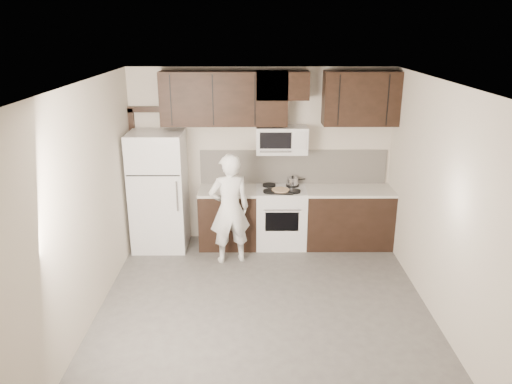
{
  "coord_description": "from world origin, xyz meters",
  "views": [
    {
      "loc": [
        -0.12,
        -5.25,
        3.28
      ],
      "look_at": [
        -0.09,
        0.9,
        1.21
      ],
      "focal_mm": 35.0,
      "sensor_mm": 36.0,
      "label": 1
    }
  ],
  "objects_px": {
    "stove": "(281,217)",
    "refrigerator": "(159,191)",
    "microwave": "(282,140)",
    "person": "(230,209)"
  },
  "relations": [
    {
      "from": "stove",
      "to": "person",
      "type": "bearing_deg",
      "value": -143.21
    },
    {
      "from": "refrigerator",
      "to": "person",
      "type": "relative_size",
      "value": 1.12
    },
    {
      "from": "stove",
      "to": "person",
      "type": "xyz_separation_m",
      "value": [
        -0.76,
        -0.57,
        0.34
      ]
    },
    {
      "from": "stove",
      "to": "microwave",
      "type": "relative_size",
      "value": 1.24
    },
    {
      "from": "microwave",
      "to": "person",
      "type": "distance_m",
      "value": 1.33
    },
    {
      "from": "stove",
      "to": "refrigerator",
      "type": "relative_size",
      "value": 0.52
    },
    {
      "from": "microwave",
      "to": "refrigerator",
      "type": "bearing_deg",
      "value": -174.85
    },
    {
      "from": "stove",
      "to": "person",
      "type": "relative_size",
      "value": 0.58
    },
    {
      "from": "stove",
      "to": "refrigerator",
      "type": "distance_m",
      "value": 1.9
    },
    {
      "from": "stove",
      "to": "microwave",
      "type": "distance_m",
      "value": 1.2
    }
  ]
}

